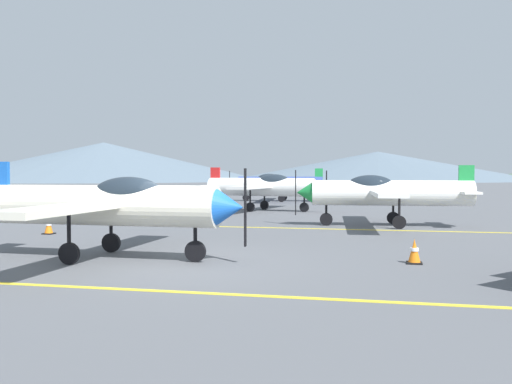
{
  "coord_description": "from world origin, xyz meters",
  "views": [
    {
      "loc": [
        4.26,
        -12.57,
        2.18
      ],
      "look_at": [
        -1.5,
        14.0,
        1.2
      ],
      "focal_mm": 38.64,
      "sensor_mm": 36.0,
      "label": 1
    }
  ],
  "objects_px": {
    "airplane_mid": "(385,192)",
    "traffic_cone_front": "(414,252)",
    "airplane_far": "(265,186)",
    "airplane_back": "(277,183)",
    "airplane_near": "(108,204)",
    "traffic_cone_side": "(49,226)"
  },
  "relations": [
    {
      "from": "airplane_mid",
      "to": "traffic_cone_front",
      "type": "distance_m",
      "value": 9.23
    },
    {
      "from": "airplane_back",
      "to": "airplane_mid",
      "type": "bearing_deg",
      "value": -67.05
    },
    {
      "from": "airplane_mid",
      "to": "traffic_cone_side",
      "type": "bearing_deg",
      "value": -155.16
    },
    {
      "from": "airplane_near",
      "to": "airplane_far",
      "type": "height_order",
      "value": "same"
    },
    {
      "from": "airplane_near",
      "to": "airplane_back",
      "type": "bearing_deg",
      "value": 91.32
    },
    {
      "from": "airplane_near",
      "to": "traffic_cone_side",
      "type": "xyz_separation_m",
      "value": [
        -4.65,
        4.6,
        -1.1
      ]
    },
    {
      "from": "airplane_far",
      "to": "airplane_back",
      "type": "relative_size",
      "value": 1.0
    },
    {
      "from": "airplane_mid",
      "to": "traffic_cone_side",
      "type": "height_order",
      "value": "airplane_mid"
    },
    {
      "from": "traffic_cone_front",
      "to": "traffic_cone_side",
      "type": "relative_size",
      "value": 1.0
    },
    {
      "from": "airplane_mid",
      "to": "airplane_back",
      "type": "height_order",
      "value": "same"
    },
    {
      "from": "traffic_cone_side",
      "to": "airplane_mid",
      "type": "bearing_deg",
      "value": 24.84
    },
    {
      "from": "airplane_far",
      "to": "traffic_cone_front",
      "type": "relative_size",
      "value": 13.91
    },
    {
      "from": "airplane_near",
      "to": "traffic_cone_side",
      "type": "relative_size",
      "value": 13.87
    },
    {
      "from": "airplane_far",
      "to": "traffic_cone_side",
      "type": "height_order",
      "value": "airplane_far"
    },
    {
      "from": "airplane_mid",
      "to": "airplane_far",
      "type": "bearing_deg",
      "value": 129.97
    },
    {
      "from": "airplane_near",
      "to": "airplane_back",
      "type": "xyz_separation_m",
      "value": [
        -0.64,
        27.91,
        0.0
      ]
    },
    {
      "from": "traffic_cone_front",
      "to": "airplane_far",
      "type": "bearing_deg",
      "value": 112.55
    },
    {
      "from": "traffic_cone_front",
      "to": "traffic_cone_side",
      "type": "height_order",
      "value": "same"
    },
    {
      "from": "airplane_mid",
      "to": "airplane_far",
      "type": "relative_size",
      "value": 1.0
    },
    {
      "from": "airplane_mid",
      "to": "airplane_back",
      "type": "distance_m",
      "value": 19.48
    },
    {
      "from": "airplane_far",
      "to": "traffic_cone_side",
      "type": "xyz_separation_m",
      "value": [
        -5.17,
        -13.05,
        -1.1
      ]
    },
    {
      "from": "airplane_near",
      "to": "traffic_cone_front",
      "type": "xyz_separation_m",
      "value": [
        7.5,
        0.83,
        -1.1
      ]
    }
  ]
}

